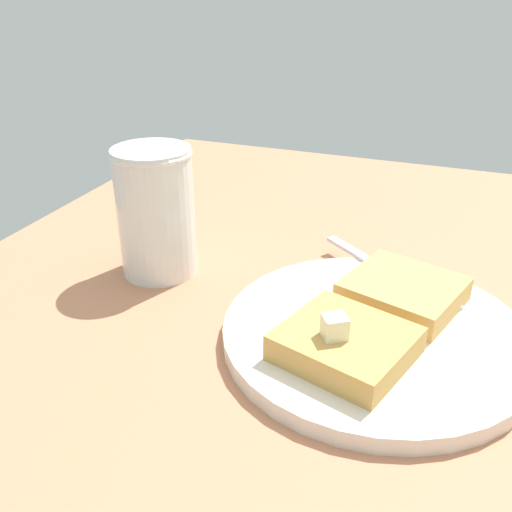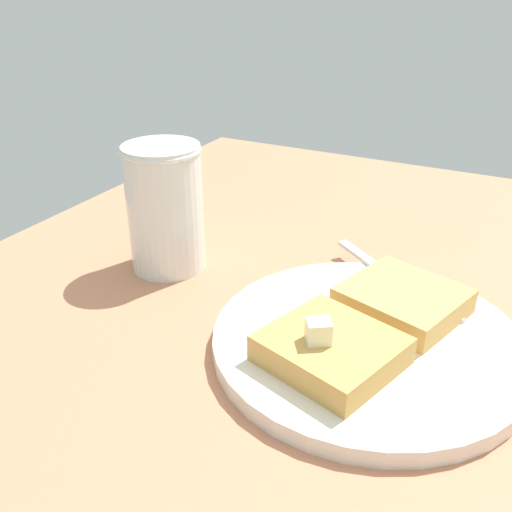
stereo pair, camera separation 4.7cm
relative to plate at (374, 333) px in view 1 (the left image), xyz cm
name	(u,v)px [view 1 (the left image)]	position (x,y,z in cm)	size (l,w,h in cm)	color
table_surface	(479,393)	(-1.74, -8.04, -2.07)	(96.90, 96.90, 2.58)	#B77654
plate	(374,333)	(0.00, 0.00, 0.00)	(23.43, 23.43, 1.36)	silver
toast_slice_left	(346,344)	(-4.37, 1.37, 1.60)	(7.98, 8.51, 2.04)	tan
toast_slice_middle	(403,292)	(4.37, -1.37, 1.60)	(7.98, 8.51, 2.04)	tan
butter_pat_primary	(335,327)	(-5.27, 2.05, 3.44)	(1.64, 1.47, 1.64)	#F0EEC6
fork	(394,275)	(8.44, -0.06, 0.76)	(10.92, 13.54, 0.36)	silver
syrup_jar	(156,215)	(4.36, 21.27, 4.91)	(7.26, 7.26, 11.98)	#441C07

